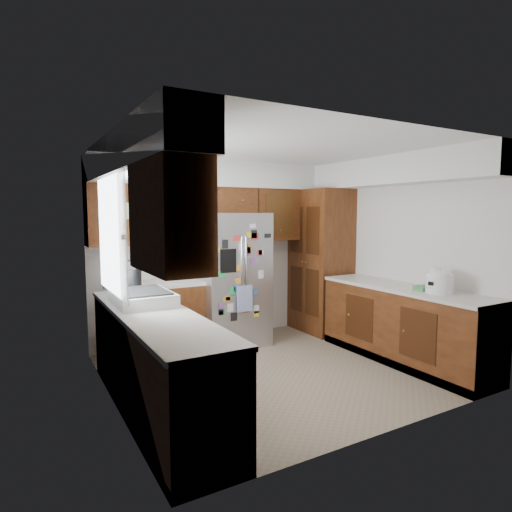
{
  "coord_description": "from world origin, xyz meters",
  "views": [
    {
      "loc": [
        -2.56,
        -3.98,
        1.79
      ],
      "look_at": [
        -0.09,
        0.35,
        1.3
      ],
      "focal_mm": 30.0,
      "sensor_mm": 36.0,
      "label": 1
    }
  ],
  "objects_px": {
    "rice_cooker": "(440,281)",
    "paper_towel": "(435,280)",
    "pantry": "(320,261)",
    "fridge": "(231,279)"
  },
  "relations": [
    {
      "from": "pantry",
      "to": "paper_towel",
      "type": "relative_size",
      "value": 7.93
    },
    {
      "from": "pantry",
      "to": "paper_towel",
      "type": "bearing_deg",
      "value": -88.98
    },
    {
      "from": "pantry",
      "to": "fridge",
      "type": "distance_m",
      "value": 1.51
    },
    {
      "from": "rice_cooker",
      "to": "paper_towel",
      "type": "distance_m",
      "value": 0.09
    },
    {
      "from": "fridge",
      "to": "rice_cooker",
      "type": "height_order",
      "value": "fridge"
    },
    {
      "from": "rice_cooker",
      "to": "paper_towel",
      "type": "xyz_separation_m",
      "value": [
        0.04,
        0.09,
        0.0
      ]
    },
    {
      "from": "pantry",
      "to": "rice_cooker",
      "type": "relative_size",
      "value": 7.08
    },
    {
      "from": "rice_cooker",
      "to": "pantry",
      "type": "bearing_deg",
      "value": 89.99
    },
    {
      "from": "paper_towel",
      "to": "fridge",
      "type": "bearing_deg",
      "value": 126.63
    },
    {
      "from": "pantry",
      "to": "rice_cooker",
      "type": "xyz_separation_m",
      "value": [
        -0.0,
        -2.1,
        -0.02
      ]
    }
  ]
}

